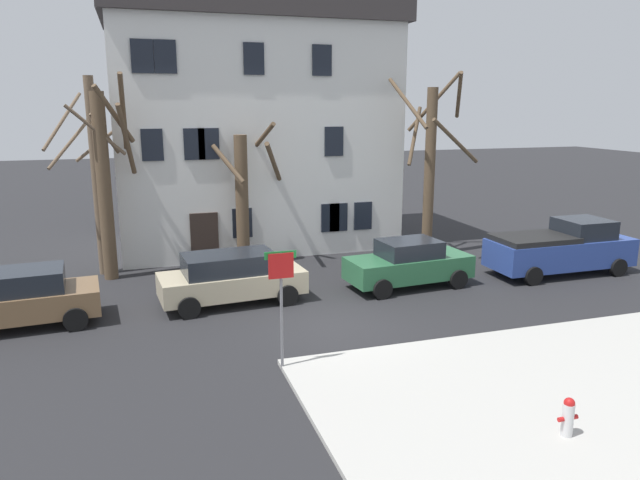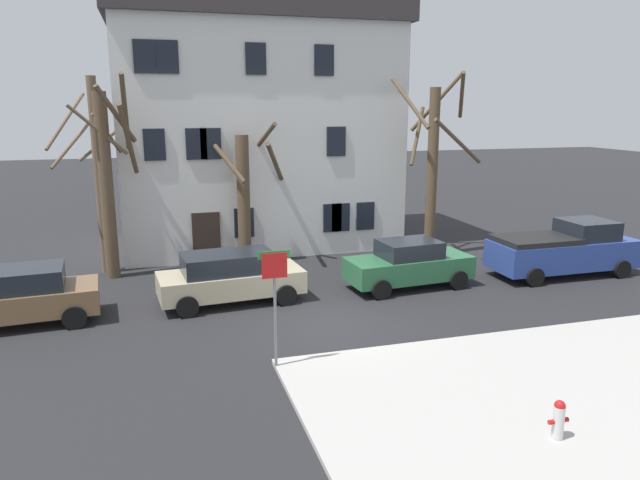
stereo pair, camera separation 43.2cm
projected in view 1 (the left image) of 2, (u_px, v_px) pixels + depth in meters
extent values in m
plane|color=#262628|center=(332.00, 325.00, 17.09)|extent=(120.00, 120.00, 0.00)
cube|color=#B7B5AD|center=(594.00, 412.00, 12.16)|extent=(11.41, 8.68, 0.12)
cube|color=white|center=(254.00, 138.00, 26.41)|extent=(11.84, 6.43, 9.60)
cube|color=#383333|center=(250.00, 1.00, 25.10)|extent=(12.34, 6.93, 1.98)
cube|color=#2D231E|center=(205.00, 239.00, 23.41)|extent=(1.10, 0.12, 2.10)
cube|color=black|center=(242.00, 223.00, 23.75)|extent=(0.80, 0.08, 1.20)
cube|color=black|center=(330.00, 218.00, 24.85)|extent=(0.80, 0.08, 1.20)
cube|color=black|center=(338.00, 217.00, 24.95)|extent=(0.80, 0.08, 1.20)
cube|color=black|center=(363.00, 216.00, 25.28)|extent=(0.80, 0.08, 1.20)
cube|color=black|center=(152.00, 145.00, 22.06)|extent=(0.80, 0.08, 1.20)
cube|color=black|center=(194.00, 144.00, 22.51)|extent=(0.80, 0.08, 1.20)
cube|color=black|center=(209.00, 144.00, 22.67)|extent=(0.80, 0.08, 1.20)
cube|color=black|center=(334.00, 141.00, 24.17)|extent=(0.80, 0.08, 1.20)
cube|color=black|center=(142.00, 56.00, 21.29)|extent=(0.80, 0.08, 1.20)
cube|color=black|center=(165.00, 57.00, 21.53)|extent=(0.80, 0.08, 1.20)
cube|color=black|center=(254.00, 59.00, 22.49)|extent=(0.80, 0.08, 1.20)
cube|color=black|center=(322.00, 60.00, 23.30)|extent=(0.80, 0.08, 1.20)
cylinder|color=brown|center=(97.00, 178.00, 21.54)|extent=(0.35, 0.35, 7.29)
cylinder|color=brown|center=(70.00, 143.00, 21.65)|extent=(1.54, 1.87, 1.81)
cylinder|color=brown|center=(96.00, 130.00, 20.34)|extent=(1.94, 0.46, 1.80)
cylinder|color=brown|center=(99.00, 143.00, 22.09)|extent=(1.79, 0.40, 1.42)
cylinder|color=brown|center=(62.00, 121.00, 21.32)|extent=(1.34, 2.21, 2.05)
cylinder|color=brown|center=(105.00, 134.00, 20.93)|extent=(0.95, 1.01, 1.49)
cylinder|color=brown|center=(104.00, 188.00, 20.97)|extent=(0.50, 0.50, 6.74)
cylinder|color=brown|center=(123.00, 112.00, 20.61)|extent=(0.20, 1.83, 2.70)
cylinder|color=brown|center=(114.00, 114.00, 20.04)|extent=(1.32, 1.31, 2.00)
cylinder|color=brown|center=(126.00, 140.00, 20.68)|extent=(0.58, 1.93, 2.58)
cylinder|color=brown|center=(242.00, 201.00, 22.96)|extent=(0.51, 0.51, 5.16)
cylinder|color=brown|center=(273.00, 162.00, 22.49)|extent=(1.20, 2.50, 1.73)
cylinder|color=brown|center=(262.00, 139.00, 22.95)|extent=(0.77, 1.93, 1.36)
cylinder|color=brown|center=(228.00, 164.00, 22.02)|extent=(1.12, 1.34, 1.43)
cylinder|color=brown|center=(429.00, 174.00, 24.35)|extent=(0.44, 0.44, 6.97)
cylinder|color=brown|center=(459.00, 95.00, 23.46)|extent=(1.16, 1.98, 1.80)
cylinder|color=brown|center=(456.00, 141.00, 23.01)|extent=(2.63, 1.04, 1.86)
cylinder|color=brown|center=(408.00, 103.00, 23.13)|extent=(0.65, 2.55, 2.00)
cylinder|color=brown|center=(415.00, 136.00, 24.29)|extent=(1.12, 1.23, 2.37)
cylinder|color=brown|center=(434.00, 102.00, 24.66)|extent=(1.92, 1.25, 2.48)
cube|color=brown|center=(19.00, 304.00, 16.84)|extent=(4.50, 2.19, 0.74)
cube|color=#1E232B|center=(13.00, 282.00, 16.65)|extent=(2.83, 1.84, 0.62)
cylinder|color=black|center=(76.00, 300.00, 18.29)|extent=(0.69, 0.27, 0.68)
cylinder|color=black|center=(76.00, 319.00, 16.61)|extent=(0.69, 0.27, 0.68)
cube|color=#C6B793|center=(232.00, 283.00, 18.87)|extent=(4.72, 2.19, 0.72)
cube|color=#1E232B|center=(229.00, 263.00, 18.69)|extent=(2.97, 1.83, 0.62)
cylinder|color=black|center=(270.00, 280.00, 20.34)|extent=(0.70, 0.28, 0.68)
cylinder|color=black|center=(287.00, 295.00, 18.71)|extent=(0.70, 0.28, 0.68)
cylinder|color=black|center=(179.00, 290.00, 19.20)|extent=(0.70, 0.28, 0.68)
cylinder|color=black|center=(189.00, 308.00, 17.56)|extent=(0.70, 0.28, 0.68)
cube|color=#2D6B42|center=(409.00, 267.00, 20.58)|extent=(4.52, 2.09, 0.78)
cube|color=#1E232B|center=(409.00, 248.00, 20.43)|extent=(2.14, 1.68, 0.58)
cylinder|color=black|center=(431.00, 267.00, 22.00)|extent=(0.70, 0.28, 0.68)
cylinder|color=black|center=(458.00, 279.00, 20.44)|extent=(0.70, 0.28, 0.68)
cylinder|color=black|center=(359.00, 275.00, 20.90)|extent=(0.70, 0.28, 0.68)
cylinder|color=black|center=(382.00, 289.00, 19.34)|extent=(0.70, 0.28, 0.68)
cube|color=#2D4799|center=(560.00, 252.00, 22.18)|extent=(5.51, 1.98, 1.03)
cube|color=#1E232B|center=(584.00, 228.00, 22.27)|extent=(1.76, 1.74, 0.70)
cube|color=black|center=(534.00, 238.00, 21.69)|extent=(2.87, 1.90, 0.20)
cylinder|color=black|center=(581.00, 255.00, 23.75)|extent=(0.68, 0.22, 0.68)
cylinder|color=black|center=(618.00, 267.00, 21.92)|extent=(0.68, 0.22, 0.68)
cylinder|color=black|center=(501.00, 262.00, 22.66)|extent=(0.68, 0.22, 0.68)
cylinder|color=black|center=(533.00, 276.00, 20.83)|extent=(0.68, 0.22, 0.68)
cylinder|color=silver|center=(568.00, 420.00, 11.12)|extent=(0.22, 0.22, 0.65)
sphere|color=red|center=(569.00, 403.00, 11.04)|extent=(0.21, 0.21, 0.21)
cylinder|color=red|center=(561.00, 420.00, 11.06)|extent=(0.10, 0.09, 0.09)
cylinder|color=red|center=(575.00, 417.00, 11.15)|extent=(0.10, 0.09, 0.09)
cylinder|color=slate|center=(282.00, 313.00, 13.86)|extent=(0.07, 0.07, 2.93)
cube|color=red|center=(281.00, 266.00, 13.58)|extent=(0.60, 0.03, 0.60)
cube|color=#1E8C38|center=(280.00, 255.00, 13.56)|extent=(0.76, 0.02, 0.18)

